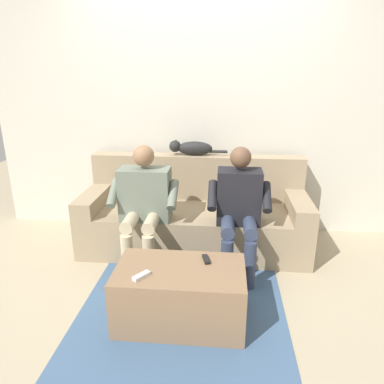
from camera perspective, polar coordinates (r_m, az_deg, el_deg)
The scene contains 10 objects.
ground_plane at distance 3.01m, azimuth -0.82°, elevation -14.74°, with size 8.00×8.00×0.00m, color tan.
back_wall at distance 3.75m, azimuth 1.13°, elevation 13.33°, with size 4.33×0.06×2.61m, color beige.
couch at distance 3.53m, azimuth 0.46°, elevation -3.88°, with size 2.14×0.82×0.86m.
coffee_table at distance 2.55m, azimuth -1.88°, elevation -16.07°, with size 0.87×0.51×0.41m.
person_left_seated at distance 3.02m, azimuth 7.52°, elevation -2.01°, with size 0.52×0.55×1.07m.
person_right_seated at distance 3.10m, azimuth -7.71°, elevation -1.36°, with size 0.59×0.52×1.07m.
cat_on_backrest at distance 3.59m, azimuth -0.15°, elevation 7.07°, with size 0.58×0.13×0.15m.
remote_black at distance 2.53m, azimuth 2.28°, elevation -10.70°, with size 0.12×0.04×0.02m, color black.
remote_white at distance 2.36m, azimuth -8.09°, elevation -13.14°, with size 0.12×0.04×0.02m, color white.
floor_rug at distance 2.78m, azimuth -1.47°, elevation -17.87°, with size 1.49×1.56×0.01m, color #426084.
Camera 1 is at (-0.27, 3.09, 1.66)m, focal length 33.34 mm.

